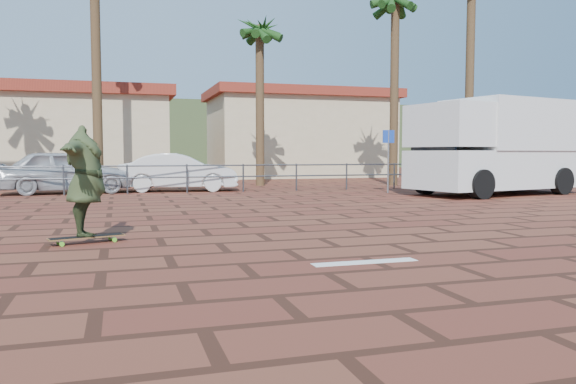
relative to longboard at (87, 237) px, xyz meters
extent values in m
plane|color=brown|center=(2.77, -1.43, -0.09)|extent=(120.00, 120.00, 0.00)
cube|color=white|center=(3.47, -2.63, -0.09)|extent=(1.40, 0.22, 0.01)
cylinder|color=#47494F|center=(-1.23, 10.57, 0.41)|extent=(0.06, 0.06, 1.00)
cylinder|color=#47494F|center=(0.77, 10.57, 0.41)|extent=(0.06, 0.06, 1.00)
cylinder|color=#47494F|center=(2.77, 10.57, 0.41)|extent=(0.06, 0.06, 1.00)
cylinder|color=#47494F|center=(4.77, 10.57, 0.41)|extent=(0.06, 0.06, 1.00)
cylinder|color=#47494F|center=(6.77, 10.57, 0.41)|extent=(0.06, 0.06, 1.00)
cylinder|color=#47494F|center=(8.77, 10.57, 0.41)|extent=(0.06, 0.06, 1.00)
cylinder|color=#47494F|center=(10.77, 10.57, 0.41)|extent=(0.06, 0.06, 1.00)
cylinder|color=#47494F|center=(12.77, 10.57, 0.41)|extent=(0.06, 0.06, 1.00)
cylinder|color=#47494F|center=(14.77, 10.57, 0.41)|extent=(0.06, 0.06, 1.00)
cylinder|color=#47494F|center=(2.77, 10.57, 0.86)|extent=(24.00, 0.05, 0.05)
cylinder|color=#47494F|center=(2.77, 10.57, 0.46)|extent=(24.00, 0.05, 0.05)
cylinder|color=brown|center=(-0.23, 13.57, 4.01)|extent=(0.36, 0.36, 8.20)
cylinder|color=brown|center=(6.27, 14.07, 3.16)|extent=(0.36, 0.36, 6.50)
sphere|color=#1F4818|center=(6.27, 14.07, 6.46)|extent=(2.40, 2.40, 2.40)
cylinder|color=brown|center=(11.77, 12.57, 3.81)|extent=(0.36, 0.36, 7.80)
cylinder|color=brown|center=(14.77, 11.57, 4.31)|extent=(0.36, 0.36, 8.80)
cube|color=beige|center=(-3.23, 20.57, 1.91)|extent=(12.00, 7.00, 4.00)
cube|color=maroon|center=(-3.23, 20.57, 4.16)|extent=(12.60, 7.60, 0.50)
cube|color=beige|center=(10.77, 22.57, 2.16)|extent=(10.00, 6.00, 4.50)
cube|color=maroon|center=(10.77, 22.57, 4.66)|extent=(10.60, 6.60, 0.50)
cube|color=#384C28|center=(2.77, 48.57, 2.91)|extent=(70.00, 18.00, 6.00)
cube|color=olive|center=(0.00, 0.00, 0.01)|extent=(1.15, 0.55, 0.02)
cube|color=black|center=(0.00, 0.00, 0.02)|extent=(1.11, 0.52, 0.00)
cube|color=silver|center=(-0.37, -0.11, -0.02)|extent=(0.11, 0.19, 0.03)
cube|color=silver|center=(0.37, 0.11, -0.02)|extent=(0.11, 0.19, 0.03)
cylinder|color=#61C329|center=(-0.34, -0.22, -0.05)|extent=(0.08, 0.05, 0.07)
cylinder|color=#61C329|center=(-0.41, 0.00, -0.05)|extent=(0.08, 0.05, 0.07)
cylinder|color=#61C329|center=(0.41, 0.00, -0.05)|extent=(0.08, 0.05, 0.07)
cylinder|color=#61C329|center=(0.34, 0.22, -0.05)|extent=(0.08, 0.05, 0.07)
imported|color=#334022|center=(0.00, 0.00, 0.87)|extent=(0.81, 2.15, 1.70)
cube|color=silver|center=(12.65, 6.91, 0.75)|extent=(6.47, 3.72, 1.24)
cube|color=silver|center=(13.42, 7.08, 2.22)|extent=(4.95, 3.49, 1.69)
cube|color=silver|center=(10.56, 6.45, 2.16)|extent=(2.29, 2.81, 1.35)
cube|color=black|center=(9.85, 6.29, 1.65)|extent=(0.48, 1.88, 0.73)
cylinder|color=black|center=(10.93, 5.32, 0.36)|extent=(0.95, 0.50, 0.90)
cylinder|color=black|center=(10.42, 7.63, 0.36)|extent=(0.95, 0.50, 0.90)
cylinder|color=black|center=(14.67, 6.14, 0.36)|extent=(0.95, 0.50, 0.90)
cylinder|color=black|center=(14.16, 8.45, 0.36)|extent=(0.95, 0.50, 0.90)
imported|color=#B1B4B9|center=(-1.25, 11.57, 0.66)|extent=(4.58, 2.22, 1.51)
imported|color=silver|center=(2.61, 11.57, 0.60)|extent=(4.35, 2.01, 1.38)
cylinder|color=gray|center=(9.49, 8.57, 0.99)|extent=(0.06, 0.06, 2.15)
cube|color=#193FB2|center=(9.49, 8.57, 1.87)|extent=(0.44, 0.06, 0.44)
camera|label=1|loc=(0.48, -9.10, 1.30)|focal=35.00mm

